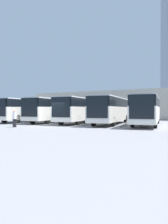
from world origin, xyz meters
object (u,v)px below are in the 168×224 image
at_px(bus_1, 111,109).
at_px(bus_3, 54,109).
at_px(bus_4, 28,109).
at_px(pedestrian, 15,118).
at_px(bus_0, 147,109).
at_px(bus_2, 81,109).

distance_m(bus_1, bus_3, 8.44).
relative_size(bus_1, bus_3, 1.00).
distance_m(bus_4, pedestrian, 10.09).
bearing_deg(bus_1, pedestrian, 44.69).
bearing_deg(bus_3, pedestrian, 92.46).
xyz_separation_m(bus_3, pedestrian, (-1.67, 8.85, -0.88)).
bearing_deg(pedestrian, bus_0, 141.59).
bearing_deg(bus_4, bus_0, 174.57).
distance_m(bus_3, pedestrian, 9.05).
height_order(bus_2, bus_4, same).
bearing_deg(bus_4, bus_1, 175.43).
height_order(bus_0, bus_4, same).
xyz_separation_m(bus_4, pedestrian, (-5.89, 8.14, -0.88)).
relative_size(bus_2, bus_3, 1.00).
xyz_separation_m(bus_0, bus_4, (16.87, 0.83, 0.00)).
xyz_separation_m(bus_2, pedestrian, (2.54, 9.00, -0.88)).
height_order(bus_2, pedestrian, bus_2).
relative_size(bus_2, bus_4, 1.00).
xyz_separation_m(bus_1, bus_3, (8.44, 0.11, 0.00)).
relative_size(bus_3, bus_4, 1.00).
bearing_deg(bus_0, bus_1, -8.05).
bearing_deg(bus_0, bus_3, -7.67).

